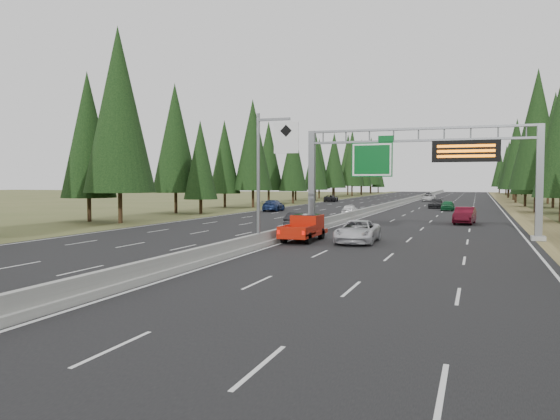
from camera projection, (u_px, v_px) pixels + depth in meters
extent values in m
cube|color=black|center=(393.00, 207.00, 84.35)|extent=(32.00, 260.00, 0.08)
cube|color=olive|center=(518.00, 209.00, 78.28)|extent=(3.60, 260.00, 0.06)
cube|color=#4A5527|center=(284.00, 206.00, 90.41)|extent=(3.60, 260.00, 0.06)
cube|color=gray|center=(393.00, 206.00, 84.34)|extent=(0.70, 260.00, 0.30)
cube|color=gray|center=(393.00, 203.00, 84.32)|extent=(0.30, 260.00, 0.60)
cube|color=slate|center=(312.00, 182.00, 41.78)|extent=(0.45, 0.45, 7.80)
cube|color=gray|center=(312.00, 231.00, 41.98)|extent=(0.90, 0.90, 0.30)
cube|color=slate|center=(540.00, 182.00, 36.38)|extent=(0.45, 0.45, 7.80)
cube|color=gray|center=(538.00, 238.00, 36.58)|extent=(0.90, 0.90, 0.30)
cube|color=slate|center=(419.00, 129.00, 38.88)|extent=(15.85, 0.35, 0.16)
cube|color=slate|center=(418.00, 141.00, 38.92)|extent=(15.85, 0.35, 0.16)
cube|color=#054C19|center=(372.00, 160.00, 39.87)|extent=(3.00, 0.10, 2.50)
cube|color=silver|center=(372.00, 160.00, 39.82)|extent=(2.85, 0.02, 2.35)
cube|color=#054C19|center=(386.00, 139.00, 39.45)|extent=(1.10, 0.10, 0.45)
cube|color=black|center=(466.00, 151.00, 37.59)|extent=(4.50, 0.40, 1.50)
cube|color=orange|center=(466.00, 146.00, 37.36)|extent=(3.80, 0.02, 0.18)
cube|color=orange|center=(466.00, 151.00, 37.38)|extent=(3.80, 0.02, 0.18)
cube|color=orange|center=(466.00, 156.00, 37.40)|extent=(3.80, 0.02, 0.18)
cylinder|color=slate|center=(258.00, 181.00, 32.51)|extent=(0.20, 0.20, 8.00)
cube|color=gray|center=(258.00, 246.00, 32.71)|extent=(0.50, 0.50, 0.20)
cube|color=slate|center=(274.00, 119.00, 31.98)|extent=(2.00, 0.15, 0.15)
cube|color=silver|center=(286.00, 138.00, 31.65)|extent=(1.50, 0.06, 1.80)
cylinder|color=black|center=(535.00, 201.00, 70.38)|extent=(0.40, 0.40, 2.96)
cone|color=black|center=(537.00, 129.00, 69.89)|extent=(6.67, 6.67, 15.56)
cylinder|color=black|center=(525.00, 200.00, 86.90)|extent=(0.40, 0.40, 2.02)
cone|color=black|center=(526.00, 161.00, 86.57)|extent=(4.54, 4.54, 10.59)
cylinder|color=black|center=(553.00, 199.00, 83.42)|extent=(0.40, 0.40, 2.83)
cone|color=black|center=(555.00, 141.00, 82.96)|extent=(6.36, 6.36, 14.84)
cylinder|color=black|center=(516.00, 196.00, 102.87)|extent=(0.40, 0.40, 2.54)
cone|color=black|center=(517.00, 154.00, 102.45)|extent=(5.71, 5.71, 13.32)
cylinder|color=black|center=(548.00, 197.00, 98.57)|extent=(0.40, 0.40, 2.30)
cone|color=black|center=(549.00, 158.00, 98.19)|extent=(5.17, 5.17, 12.07)
cylinder|color=black|center=(513.00, 194.00, 118.00)|extent=(0.40, 0.40, 2.62)
cone|color=black|center=(514.00, 156.00, 117.57)|extent=(5.89, 5.89, 13.74)
cylinder|color=black|center=(536.00, 196.00, 114.77)|extent=(0.40, 0.40, 1.98)
cone|color=black|center=(537.00, 166.00, 114.44)|extent=(4.46, 4.46, 10.41)
cylinder|color=black|center=(508.00, 193.00, 132.22)|extent=(0.40, 0.40, 2.21)
cone|color=black|center=(509.00, 165.00, 131.86)|extent=(4.96, 4.96, 11.58)
cylinder|color=black|center=(525.00, 194.00, 131.35)|extent=(0.40, 0.40, 1.85)
cone|color=black|center=(525.00, 170.00, 131.05)|extent=(4.16, 4.16, 9.71)
cylinder|color=black|center=(509.00, 192.00, 147.89)|extent=(0.40, 0.40, 2.24)
cone|color=black|center=(509.00, 166.00, 147.52)|extent=(5.03, 5.03, 11.74)
cylinder|color=black|center=(526.00, 191.00, 145.78)|extent=(0.40, 0.40, 3.00)
cone|color=black|center=(527.00, 156.00, 145.29)|extent=(6.76, 6.76, 15.76)
cylinder|color=black|center=(506.00, 191.00, 163.21)|extent=(0.40, 0.40, 2.38)
cone|color=black|center=(506.00, 166.00, 162.82)|extent=(5.35, 5.35, 12.47)
cylinder|color=black|center=(522.00, 192.00, 161.95)|extent=(0.40, 0.40, 1.90)
cone|color=black|center=(522.00, 172.00, 161.64)|extent=(4.27, 4.27, 9.96)
cylinder|color=black|center=(499.00, 190.00, 179.80)|extent=(0.40, 0.40, 2.28)
cone|color=black|center=(500.00, 169.00, 179.43)|extent=(5.13, 5.13, 11.96)
cylinder|color=black|center=(517.00, 189.00, 177.70)|extent=(0.40, 0.40, 2.87)
cone|color=black|center=(517.00, 162.00, 177.23)|extent=(6.46, 6.46, 15.08)
cylinder|color=black|center=(120.00, 208.00, 51.96)|extent=(0.40, 0.40, 2.99)
cone|color=black|center=(119.00, 110.00, 51.47)|extent=(6.72, 6.72, 15.67)
cylinder|color=black|center=(89.00, 210.00, 54.97)|extent=(0.40, 0.40, 2.41)
cone|color=black|center=(88.00, 135.00, 54.57)|extent=(5.41, 5.41, 12.63)
cylinder|color=black|center=(201.00, 207.00, 67.31)|extent=(0.40, 0.40, 1.85)
cone|color=black|center=(200.00, 160.00, 67.01)|extent=(4.16, 4.16, 9.71)
cylinder|color=black|center=(176.00, 203.00, 69.43)|extent=(0.40, 0.40, 2.63)
cone|color=black|center=(175.00, 138.00, 68.99)|extent=(5.92, 5.92, 13.82)
cylinder|color=black|center=(253.00, 199.00, 84.51)|extent=(0.40, 0.40, 2.67)
cone|color=black|center=(253.00, 145.00, 84.07)|extent=(6.01, 6.01, 14.03)
cylinder|color=black|center=(225.00, 200.00, 84.89)|extent=(0.40, 0.40, 2.17)
cone|color=black|center=(225.00, 157.00, 84.53)|extent=(4.88, 4.88, 11.38)
cylinder|color=black|center=(293.00, 197.00, 98.50)|extent=(0.40, 0.40, 2.30)
cone|color=black|center=(293.00, 157.00, 98.12)|extent=(5.19, 5.19, 12.10)
cylinder|color=black|center=(269.00, 197.00, 100.22)|extent=(0.40, 0.40, 2.41)
cone|color=black|center=(269.00, 156.00, 99.82)|extent=(5.41, 5.41, 12.63)
cylinder|color=black|center=(315.00, 195.00, 113.94)|extent=(0.40, 0.40, 2.30)
cone|color=black|center=(315.00, 161.00, 113.56)|extent=(5.17, 5.17, 12.06)
cylinder|color=black|center=(296.00, 196.00, 116.50)|extent=(0.40, 0.40, 1.98)
cone|color=black|center=(296.00, 167.00, 116.17)|extent=(4.45, 4.45, 10.39)
cylinder|color=black|center=(334.00, 193.00, 130.19)|extent=(0.40, 0.40, 2.50)
cone|color=black|center=(334.00, 160.00, 129.78)|extent=(5.63, 5.63, 13.13)
cylinder|color=black|center=(319.00, 193.00, 130.22)|extent=(0.40, 0.40, 2.28)
cone|color=black|center=(319.00, 164.00, 129.85)|extent=(5.14, 5.14, 11.99)
cylinder|color=black|center=(352.00, 191.00, 146.30)|extent=(0.40, 0.40, 2.82)
cone|color=black|center=(352.00, 158.00, 145.84)|extent=(6.35, 6.35, 14.82)
cylinder|color=black|center=(333.00, 192.00, 146.90)|extent=(0.40, 0.40, 2.47)
cone|color=black|center=(333.00, 163.00, 146.50)|extent=(5.57, 5.57, 12.99)
cylinder|color=black|center=(361.00, 191.00, 159.57)|extent=(0.40, 0.40, 2.61)
cone|color=black|center=(362.00, 163.00, 159.14)|extent=(5.86, 5.86, 13.68)
cylinder|color=black|center=(348.00, 190.00, 161.34)|extent=(0.40, 0.40, 2.86)
cone|color=black|center=(348.00, 160.00, 160.87)|extent=(6.44, 6.44, 15.04)
cylinder|color=black|center=(371.00, 189.00, 178.33)|extent=(0.40, 0.40, 2.95)
cone|color=black|center=(371.00, 161.00, 177.85)|extent=(6.64, 6.64, 15.49)
cylinder|color=black|center=(361.00, 190.00, 178.44)|extent=(0.40, 0.40, 2.47)
cone|color=black|center=(361.00, 166.00, 178.04)|extent=(5.55, 5.55, 12.95)
cylinder|color=black|center=(378.00, 190.00, 193.01)|extent=(0.40, 0.40, 2.01)
cone|color=black|center=(378.00, 172.00, 192.68)|extent=(4.53, 4.53, 10.57)
cylinder|color=black|center=(370.00, 188.00, 193.72)|extent=(0.40, 0.40, 3.02)
cone|color=black|center=(370.00, 162.00, 193.22)|extent=(6.78, 6.78, 15.83)
imported|color=silver|center=(358.00, 231.00, 35.20)|extent=(2.61, 5.33, 1.46)
cylinder|color=black|center=(284.00, 237.00, 34.95)|extent=(0.28, 0.76, 0.76)
cylinder|color=black|center=(308.00, 238.00, 34.40)|extent=(0.28, 0.76, 0.76)
cylinder|color=black|center=(299.00, 233.00, 37.88)|extent=(0.28, 0.76, 0.76)
cylinder|color=black|center=(321.00, 234.00, 37.33)|extent=(0.28, 0.76, 0.76)
cube|color=#BA1D0B|center=(304.00, 233.00, 36.18)|extent=(1.90, 5.31, 0.28)
cube|color=#BA1D0B|center=(307.00, 222.00, 36.94)|extent=(1.80, 2.08, 1.04)
cube|color=black|center=(307.00, 218.00, 36.93)|extent=(1.61, 1.80, 0.52)
cube|color=#BA1D0B|center=(284.00, 230.00, 35.13)|extent=(0.09, 2.27, 0.57)
cube|color=#BA1D0B|center=(310.00, 231.00, 34.52)|extent=(0.09, 2.27, 0.57)
cube|color=#BA1D0B|center=(291.00, 232.00, 33.76)|extent=(1.90, 0.09, 0.57)
imported|color=#13552B|center=(448.00, 205.00, 74.11)|extent=(1.71, 4.14, 1.40)
imported|color=maroon|center=(465.00, 215.00, 50.90)|extent=(2.07, 4.89, 1.57)
imported|color=black|center=(436.00, 203.00, 80.67)|extent=(2.12, 4.82, 1.38)
imported|color=silver|center=(429.00, 198.00, 109.15)|extent=(2.55, 5.07, 1.38)
imported|color=black|center=(428.00, 195.00, 127.28)|extent=(1.83, 4.09, 1.37)
imported|color=black|center=(300.00, 220.00, 45.94)|extent=(1.48, 4.18, 1.37)
imported|color=navy|center=(273.00, 206.00, 72.57)|extent=(2.58, 5.34, 1.50)
imported|color=silver|center=(350.00, 210.00, 62.92)|extent=(1.73, 3.92, 1.31)
imported|color=black|center=(331.00, 198.00, 106.06)|extent=(2.66, 5.06, 1.36)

